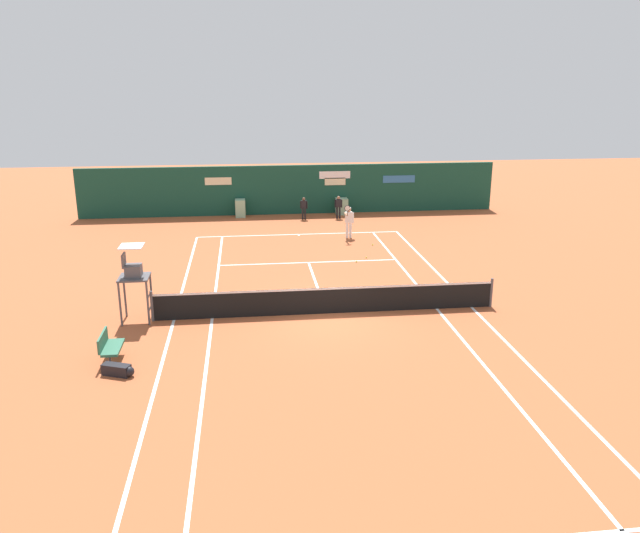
{
  "coord_description": "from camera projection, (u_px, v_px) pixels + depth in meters",
  "views": [
    {
      "loc": [
        -2.69,
        -20.71,
        8.05
      ],
      "look_at": [
        0.13,
        3.09,
        0.8
      ],
      "focal_mm": 35.5,
      "sensor_mm": 36.0,
      "label": 1
    }
  ],
  "objects": [
    {
      "name": "ball_kid_centre_post",
      "position": [
        338.0,
        205.0,
        36.98
      ],
      "size": [
        0.45,
        0.19,
        1.33
      ],
      "rotation": [
        0.0,
        0.0,
        3.11
      ],
      "color": "black",
      "rests_on": "ground_plane"
    },
    {
      "name": "player_on_baseline",
      "position": [
        349.0,
        220.0,
        32.45
      ],
      "size": [
        0.59,
        0.7,
        1.82
      ],
      "rotation": [
        0.0,
        0.0,
        3.22
      ],
      "color": "white",
      "rests_on": "ground_plane"
    },
    {
      "name": "player_bench",
      "position": [
        109.0,
        345.0,
        18.46
      ],
      "size": [
        0.54,
        1.19,
        0.88
      ],
      "rotation": [
        0.0,
        0.0,
        -1.57
      ],
      "color": "#38383D",
      "rests_on": "ground_plane"
    },
    {
      "name": "tennis_net",
      "position": [
        327.0,
        300.0,
        22.17
      ],
      "size": [
        12.1,
        0.1,
        1.07
      ],
      "color": "#4C4C51",
      "rests_on": "ground_plane"
    },
    {
      "name": "tennis_ball_by_sideline",
      "position": [
        356.0,
        262.0,
        28.44
      ],
      "size": [
        0.07,
        0.07,
        0.07
      ],
      "primitive_type": "sphere",
      "color": "#CCE033",
      "rests_on": "ground_plane"
    },
    {
      "name": "ground_plane",
      "position": [
        325.0,
        308.0,
        22.87
      ],
      "size": [
        80.0,
        80.0,
        0.01
      ],
      "color": "#A8512D"
    },
    {
      "name": "equipment_bag",
      "position": [
        119.0,
        370.0,
        17.66
      ],
      "size": [
        0.94,
        0.58,
        0.32
      ],
      "color": "black",
      "rests_on": "ground_plane"
    },
    {
      "name": "tennis_ball_mid_court",
      "position": [
        366.0,
        257.0,
        29.07
      ],
      "size": [
        0.07,
        0.07,
        0.07
      ],
      "primitive_type": "sphere",
      "color": "#CCE033",
      "rests_on": "ground_plane"
    },
    {
      "name": "umpire_chair",
      "position": [
        133.0,
        273.0,
        21.18
      ],
      "size": [
        1.0,
        1.0,
        2.66
      ],
      "rotation": [
        0.0,
        0.0,
        -1.57
      ],
      "color": "#47474C",
      "rests_on": "ground_plane"
    },
    {
      "name": "sponsor_back_wall",
      "position": [
        291.0,
        191.0,
        38.05
      ],
      "size": [
        25.0,
        1.02,
        2.94
      ],
      "color": "#144233",
      "rests_on": "ground_plane"
    },
    {
      "name": "tennis_ball_near_service_line",
      "position": [
        373.0,
        245.0,
        31.26
      ],
      "size": [
        0.07,
        0.07,
        0.07
      ],
      "primitive_type": "sphere",
      "color": "#CCE033",
      "rests_on": "ground_plane"
    },
    {
      "name": "ball_kid_right_post",
      "position": [
        304.0,
        207.0,
        36.76
      ],
      "size": [
        0.43,
        0.22,
        1.29
      ],
      "rotation": [
        0.0,
        0.0,
        2.95
      ],
      "color": "black",
      "rests_on": "ground_plane"
    }
  ]
}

